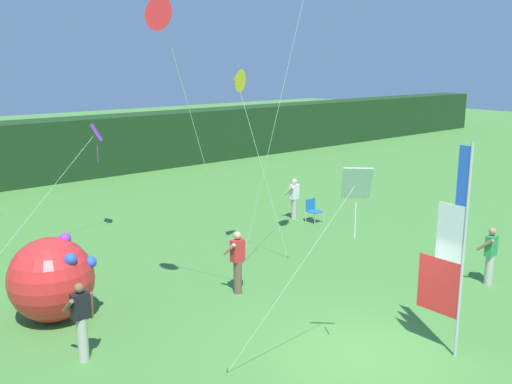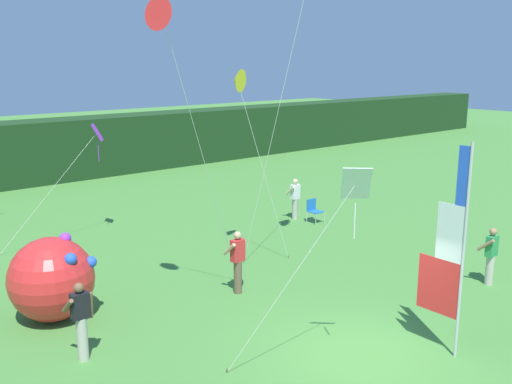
# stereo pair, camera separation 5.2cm
# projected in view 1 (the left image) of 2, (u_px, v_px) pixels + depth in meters

# --- Properties ---
(ground_plane) EXTENTS (120.00, 120.00, 0.00)m
(ground_plane) POSITION_uv_depth(u_px,v_px,m) (360.00, 356.00, 12.06)
(ground_plane) COLOR #478438
(distant_treeline) EXTENTS (80.00, 2.40, 3.10)m
(distant_treeline) POSITION_uv_depth(u_px,v_px,m) (8.00, 155.00, 28.13)
(distant_treeline) COLOR #193819
(distant_treeline) RESTS_ON ground
(banner_flag) EXTENTS (0.06, 1.03, 4.52)m
(banner_flag) POSITION_uv_depth(u_px,v_px,m) (450.00, 254.00, 11.80)
(banner_flag) COLOR #B7B7BC
(banner_flag) RESTS_ON ground
(person_near_banner) EXTENTS (0.55, 0.48, 1.60)m
(person_near_banner) POSITION_uv_depth(u_px,v_px,m) (294.00, 198.00, 22.30)
(person_near_banner) COLOR #B7B2A3
(person_near_banner) RESTS_ON ground
(person_mid_field) EXTENTS (0.55, 0.48, 1.69)m
(person_mid_field) POSITION_uv_depth(u_px,v_px,m) (81.00, 320.00, 11.70)
(person_mid_field) COLOR #B7B2A3
(person_mid_field) RESTS_ON ground
(person_far_left) EXTENTS (0.55, 0.48, 1.70)m
(person_far_left) POSITION_uv_depth(u_px,v_px,m) (238.00, 260.00, 15.14)
(person_far_left) COLOR brown
(person_far_left) RESTS_ON ground
(person_far_right) EXTENTS (0.55, 0.48, 1.62)m
(person_far_right) POSITION_uv_depth(u_px,v_px,m) (490.00, 254.00, 15.76)
(person_far_right) COLOR #B7B2A3
(person_far_right) RESTS_ON ground
(inflatable_balloon) EXTENTS (2.01, 2.01, 2.06)m
(inflatable_balloon) POSITION_uv_depth(u_px,v_px,m) (51.00, 279.00, 13.57)
(inflatable_balloon) COLOR red
(inflatable_balloon) RESTS_ON ground
(folding_chair) EXTENTS (0.51, 0.51, 0.89)m
(folding_chair) POSITION_uv_depth(u_px,v_px,m) (313.00, 209.00, 21.93)
(folding_chair) COLOR #BCBCC1
(folding_chair) RESTS_ON ground
(kite_red_delta_0) EXTENTS (3.09, 1.40, 7.37)m
(kite_red_delta_0) POSITION_uv_depth(u_px,v_px,m) (162.00, 16.00, 12.18)
(kite_red_delta_0) COLOR brown
(kite_red_delta_0) RESTS_ON ground
(kite_white_diamond_1) EXTENTS (2.31, 1.81, 4.14)m
(kite_white_diamond_1) POSITION_uv_depth(u_px,v_px,m) (351.00, 194.00, 10.77)
(kite_white_diamond_1) COLOR brown
(kite_white_diamond_1) RESTS_ON ground
(kite_yellow_delta_2) EXTENTS (1.68, 1.14, 5.82)m
(kite_yellow_delta_2) POSITION_uv_depth(u_px,v_px,m) (237.00, 81.00, 16.65)
(kite_yellow_delta_2) COLOR brown
(kite_yellow_delta_2) RESTS_ON ground
(kite_purple_diamond_4) EXTENTS (3.77, 0.57, 3.96)m
(kite_purple_diamond_4) POSITION_uv_depth(u_px,v_px,m) (91.00, 140.00, 19.44)
(kite_purple_diamond_4) COLOR brown
(kite_purple_diamond_4) RESTS_ON ground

